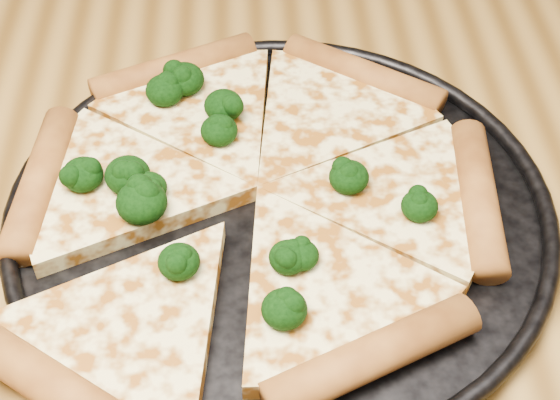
{
  "coord_description": "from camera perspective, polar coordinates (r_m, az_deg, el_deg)",
  "views": [
    {
      "loc": [
        0.1,
        -0.41,
        1.16
      ],
      "look_at": [
        0.12,
        -0.04,
        0.77
      ],
      "focal_mm": 52.71,
      "sensor_mm": 36.0,
      "label": 1
    }
  ],
  "objects": [
    {
      "name": "dining_table",
      "position": [
        0.66,
        -10.44,
        -4.55
      ],
      "size": [
        1.2,
        0.9,
        0.75
      ],
      "color": "olive",
      "rests_on": "ground"
    },
    {
      "name": "pizza_pan",
      "position": [
        0.55,
        0.0,
        -0.59
      ],
      "size": [
        0.37,
        0.37,
        0.02
      ],
      "color": "black",
      "rests_on": "dining_table"
    },
    {
      "name": "pizza",
      "position": [
        0.55,
        -1.96,
        0.36
      ],
      "size": [
        0.34,
        0.37,
        0.03
      ],
      "rotation": [
        0.0,
        0.0,
        0.43
      ],
      "color": "#FFEE9C",
      "rests_on": "pizza_pan"
    },
    {
      "name": "broccoli_florets",
      "position": [
        0.55,
        -5.28,
        1.92
      ],
      "size": [
        0.25,
        0.24,
        0.03
      ],
      "color": "black",
      "rests_on": "pizza"
    }
  ]
}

